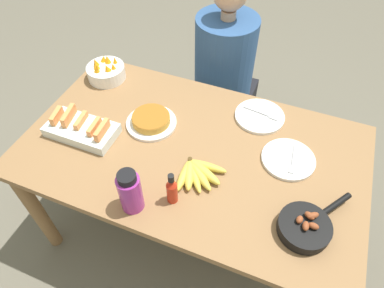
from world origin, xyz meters
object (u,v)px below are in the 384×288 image
(melon_tray, at_px, (82,129))
(empty_plate_near_front, at_px, (288,159))
(skillet, at_px, (305,226))
(empty_plate_far_left, at_px, (260,116))
(hot_sauce_bottle, at_px, (172,190))
(fruit_bowl_mango, at_px, (106,71))
(person_figure, at_px, (222,87))
(frittata_plate_center, at_px, (151,121))
(water_bottle, at_px, (130,192))
(banana_bunch, at_px, (196,173))

(melon_tray, relative_size, empty_plate_near_front, 1.39)
(melon_tray, distance_m, skillet, 1.06)
(empty_plate_near_front, xyz_separation_m, empty_plate_far_left, (-0.19, 0.22, 0.00))
(hot_sauce_bottle, bearing_deg, melon_tray, 162.25)
(fruit_bowl_mango, height_order, person_figure, person_figure)
(empty_plate_near_front, bearing_deg, frittata_plate_center, -177.98)
(empty_plate_near_front, xyz_separation_m, water_bottle, (-0.53, -0.46, 0.09))
(skillet, height_order, fruit_bowl_mango, fruit_bowl_mango)
(melon_tray, xyz_separation_m, frittata_plate_center, (0.27, 0.18, -0.01))
(empty_plate_near_front, bearing_deg, melon_tray, -167.86)
(water_bottle, relative_size, hot_sauce_bottle, 1.24)
(fruit_bowl_mango, height_order, hot_sauce_bottle, hot_sauce_bottle)
(hot_sauce_bottle, bearing_deg, skillet, 6.92)
(hot_sauce_bottle, bearing_deg, banana_bunch, 72.79)
(empty_plate_near_front, relative_size, person_figure, 0.20)
(empty_plate_near_front, distance_m, person_figure, 0.88)
(banana_bunch, height_order, empty_plate_far_left, banana_bunch)
(skillet, bearing_deg, frittata_plate_center, 104.48)
(skillet, xyz_separation_m, frittata_plate_center, (-0.78, 0.29, -0.01))
(empty_plate_far_left, height_order, fruit_bowl_mango, fruit_bowl_mango)
(frittata_plate_center, height_order, water_bottle, water_bottle)
(hot_sauce_bottle, relative_size, person_figure, 0.14)
(skillet, relative_size, frittata_plate_center, 1.27)
(melon_tray, relative_size, hot_sauce_bottle, 1.99)
(skillet, distance_m, frittata_plate_center, 0.84)
(water_bottle, bearing_deg, frittata_plate_center, 107.22)
(melon_tray, relative_size, skillet, 1.06)
(frittata_plate_center, relative_size, person_figure, 0.20)
(empty_plate_far_left, distance_m, fruit_bowl_mango, 0.86)
(water_bottle, height_order, person_figure, person_figure)
(empty_plate_far_left, distance_m, person_figure, 0.61)
(banana_bunch, distance_m, hot_sauce_bottle, 0.16)
(empty_plate_far_left, bearing_deg, person_figure, 126.19)
(empty_plate_near_front, xyz_separation_m, fruit_bowl_mango, (-1.05, 0.21, 0.04))
(melon_tray, xyz_separation_m, skillet, (1.06, -0.11, -0.00))
(banana_bunch, height_order, person_figure, person_figure)
(fruit_bowl_mango, height_order, water_bottle, water_bottle)
(empty_plate_near_front, relative_size, fruit_bowl_mango, 1.16)
(banana_bunch, distance_m, melon_tray, 0.59)
(fruit_bowl_mango, xyz_separation_m, hot_sauce_bottle, (0.66, -0.58, 0.03))
(melon_tray, distance_m, water_bottle, 0.49)
(melon_tray, bearing_deg, empty_plate_far_left, 29.21)
(skillet, relative_size, water_bottle, 1.51)
(melon_tray, relative_size, fruit_bowl_mango, 1.60)
(person_figure, bearing_deg, fruit_bowl_mango, -139.66)
(skillet, height_order, empty_plate_near_front, skillet)
(empty_plate_near_front, distance_m, empty_plate_far_left, 0.29)
(skillet, bearing_deg, fruit_bowl_mango, 100.77)
(water_bottle, bearing_deg, fruit_bowl_mango, 128.19)
(frittata_plate_center, height_order, hot_sauce_bottle, hot_sauce_bottle)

